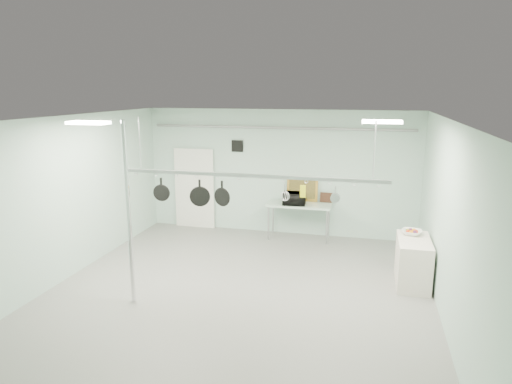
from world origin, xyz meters
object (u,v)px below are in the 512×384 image
(coffee_canister, at_px, (302,201))
(skillet_mid, at_px, (200,193))
(prep_table, at_px, (299,206))
(microwave, at_px, (294,199))
(fruit_bowl, at_px, (412,232))
(pot_rack, at_px, (250,174))
(chrome_pole, at_px, (129,215))
(side_cabinet, at_px, (413,262))
(skillet_right, at_px, (222,193))
(skillet_left, at_px, (161,189))

(coffee_canister, bearing_deg, skillet_mid, -114.37)
(prep_table, relative_size, skillet_mid, 3.12)
(microwave, xyz_separation_m, skillet_mid, (-1.24, -3.18, 0.77))
(fruit_bowl, bearing_deg, pot_rack, -154.41)
(chrome_pole, distance_m, side_cabinet, 5.37)
(microwave, bearing_deg, chrome_pole, 58.29)
(side_cabinet, distance_m, skillet_mid, 4.28)
(fruit_bowl, bearing_deg, chrome_pole, -154.51)
(pot_rack, distance_m, microwave, 3.40)
(coffee_canister, distance_m, skillet_right, 3.45)
(side_cabinet, relative_size, fruit_bowl, 3.13)
(chrome_pole, height_order, skillet_mid, chrome_pole)
(coffee_canister, relative_size, skillet_mid, 0.40)
(side_cabinet, xyz_separation_m, microwave, (-2.66, 2.08, 0.61))
(coffee_canister, distance_m, fruit_bowl, 3.01)
(skillet_right, bearing_deg, chrome_pole, -127.72)
(fruit_bowl, bearing_deg, skillet_mid, -160.14)
(chrome_pole, height_order, skillet_right, chrome_pole)
(pot_rack, bearing_deg, coffee_canister, 81.19)
(chrome_pole, distance_m, skillet_right, 1.67)
(pot_rack, xyz_separation_m, fruit_bowl, (2.91, 1.39, -1.28))
(skillet_left, xyz_separation_m, skillet_right, (1.19, 0.00, -0.02))
(skillet_left, bearing_deg, skillet_mid, -6.09)
(pot_rack, height_order, skillet_left, pot_rack)
(microwave, bearing_deg, coffee_canister, 177.03)
(chrome_pole, height_order, microwave, chrome_pole)
(chrome_pole, bearing_deg, pot_rack, 25.35)
(skillet_left, bearing_deg, fruit_bowl, 10.70)
(pot_rack, bearing_deg, skillet_right, 180.00)
(pot_rack, xyz_separation_m, coffee_canister, (0.49, 3.18, -1.22))
(fruit_bowl, bearing_deg, skillet_left, -163.21)
(pot_rack, bearing_deg, prep_table, 83.09)
(chrome_pole, bearing_deg, side_cabinet, 22.41)
(skillet_mid, bearing_deg, pot_rack, -13.98)
(coffee_canister, bearing_deg, side_cabinet, -40.31)
(skillet_mid, height_order, skillet_right, same)
(pot_rack, bearing_deg, microwave, 84.73)
(coffee_canister, bearing_deg, microwave, -179.51)
(chrome_pole, height_order, pot_rack, chrome_pole)
(side_cabinet, bearing_deg, skillet_left, -166.72)
(prep_table, distance_m, fruit_bowl, 3.15)
(coffee_canister, distance_m, skillet_mid, 3.59)
(pot_rack, relative_size, fruit_bowl, 12.54)
(pot_rack, distance_m, fruit_bowl, 3.47)
(side_cabinet, distance_m, microwave, 3.43)
(pot_rack, distance_m, skillet_right, 0.64)
(skillet_left, bearing_deg, pot_rack, -6.09)
(side_cabinet, xyz_separation_m, pot_rack, (-2.95, -1.10, 1.78))
(fruit_bowl, xyz_separation_m, skillet_right, (-3.43, -1.39, 0.90))
(side_cabinet, bearing_deg, microwave, 141.91)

